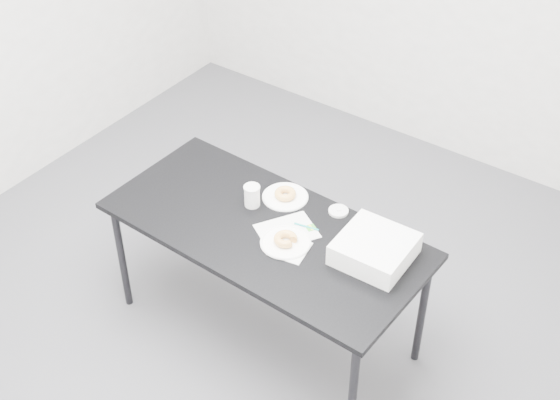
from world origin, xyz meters
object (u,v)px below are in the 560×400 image
Objects in this scene: scorecard at (287,231)px; coffee_cup at (252,196)px; pen at (306,227)px; bakery_box at (375,249)px; table at (265,236)px; plate_far at (285,197)px; plate_near at (286,242)px; donut_near at (286,239)px; donut_far at (285,194)px.

coffee_cup is (-0.26, 0.06, 0.06)m from scorecard.
bakery_box is (0.38, 0.01, 0.05)m from pen.
pen reaches higher than table.
plate_far is at bearing 55.20° from coffee_cup.
table is 0.16m from plate_near.
plate_far is 0.72× the size of bakery_box.
donut_near is 1.03× the size of donut_far.
plate_near is 0.34m from coffee_cup.
donut_near reaches higher than plate_near.
plate_far is at bearing 0.00° from donut_far.
bakery_box is at bearing -11.00° from pen.
plate_near is 0.74× the size of bakery_box.
plate_far is (-0.20, 0.29, -0.00)m from plate_near.
donut_near is (-0.02, -0.15, 0.02)m from pen.
scorecard is 2.40× the size of donut_near.
donut_far is at bearing 125.39° from plate_near.
pen reaches higher than scorecard.
table is at bearing 166.28° from donut_near.
coffee_cup is at bearing 179.87° from bakery_box.
bakery_box reaches higher than plate_far.
coffee_cup reaches higher than donut_far.
plate_near reaches higher than plate_far.
bakery_box is (0.40, 0.16, 0.03)m from donut_near.
plate_near is 0.43m from bakery_box.
table is at bearing -155.91° from pen.
plate_near is 0.35m from donut_far.
donut_far is 0.18m from coffee_cup.
donut_far is at bearing 104.75° from table.
bakery_box is (0.60, -0.13, 0.03)m from donut_far.
table is at bearing 166.28° from plate_near.
coffee_cup is at bearing -124.80° from plate_far.
table is 0.27m from donut_far.
pen is (0.06, 0.08, 0.01)m from scorecard.
table is 0.57m from bakery_box.
table is at bearing -77.17° from donut_far.
coffee_cup reaches higher than donut_near.
donut_near reaches higher than donut_far.
bakery_box is (0.54, 0.12, 0.11)m from table.
coffee_cup is at bearing 170.57° from pen.
plate_near is 2.19× the size of donut_far.
pen is 0.54× the size of plate_far.
plate_near is (-0.02, -0.15, -0.00)m from pen.
plate_near is at bearing -54.61° from plate_far.
donut_near is (0.05, -0.08, 0.03)m from scorecard.
donut_far is at bearing 166.31° from bakery_box.
pen is at bearing 37.77° from table.
coffee_cup is 0.70m from bakery_box.
pen is 0.26m from plate_far.
table is 0.22m from coffee_cup.
donut_far reaches higher than table.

